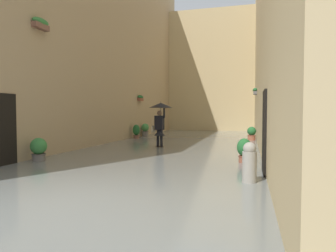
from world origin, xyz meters
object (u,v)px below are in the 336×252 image
(potted_plant_mid_left, at_px, (244,150))
(potted_plant_far_right, at_px, (39,150))
(potted_plant_near_right, at_px, (145,130))
(potted_plant_mid_right, at_px, (136,132))
(person_wading, at_px, (160,115))
(mooring_bollard, at_px, (249,164))
(potted_plant_far_left, at_px, (252,134))

(potted_plant_mid_left, xyz_separation_m, potted_plant_far_right, (6.37, 1.43, -0.01))
(potted_plant_near_right, relative_size, potted_plant_mid_right, 1.00)
(potted_plant_far_right, xyz_separation_m, potted_plant_mid_right, (0.09, -8.91, 0.04))
(potted_plant_mid_right, bearing_deg, person_wading, 123.85)
(potted_plant_near_right, height_order, potted_plant_mid_right, same)
(mooring_bollard, bearing_deg, potted_plant_mid_right, -57.09)
(potted_plant_mid_right, height_order, mooring_bollard, mooring_bollard)
(person_wading, distance_m, mooring_bollard, 7.39)
(potted_plant_near_right, bearing_deg, mooring_bollard, 119.02)
(potted_plant_far_right, xyz_separation_m, potted_plant_far_left, (-6.64, -9.46, -0.00))
(potted_plant_far_left, xyz_separation_m, mooring_bollard, (0.12, 10.78, 0.04))
(person_wading, relative_size, potted_plant_mid_right, 2.35)
(person_wading, relative_size, potted_plant_mid_left, 2.58)
(potted_plant_mid_left, height_order, potted_plant_far_right, potted_plant_mid_left)
(person_wading, bearing_deg, potted_plant_mid_left, 137.53)
(person_wading, bearing_deg, potted_plant_near_right, -64.63)
(person_wading, height_order, potted_plant_mid_right, person_wading)
(potted_plant_near_right, bearing_deg, potted_plant_far_left, 169.27)
(potted_plant_far_right, height_order, potted_plant_mid_right, potted_plant_mid_right)
(potted_plant_mid_right, bearing_deg, mooring_bollard, 122.91)
(potted_plant_far_right, relative_size, potted_plant_mid_right, 0.90)
(potted_plant_far_left, relative_size, mooring_bollard, 0.86)
(potted_plant_near_right, relative_size, potted_plant_far_left, 1.09)
(potted_plant_near_right, bearing_deg, person_wading, 115.37)
(potted_plant_mid_left, distance_m, potted_plant_far_right, 6.53)
(potted_plant_mid_left, relative_size, potted_plant_far_left, 0.99)
(mooring_bollard, bearing_deg, potted_plant_near_right, -60.98)
(potted_plant_near_right, xyz_separation_m, potted_plant_mid_right, (-0.08, 1.84, 0.00))
(potted_plant_mid_right, relative_size, mooring_bollard, 0.94)
(person_wading, relative_size, potted_plant_far_left, 2.56)
(potted_plant_mid_left, bearing_deg, mooring_bollard, 93.24)
(potted_plant_far_left, bearing_deg, mooring_bollard, 89.38)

